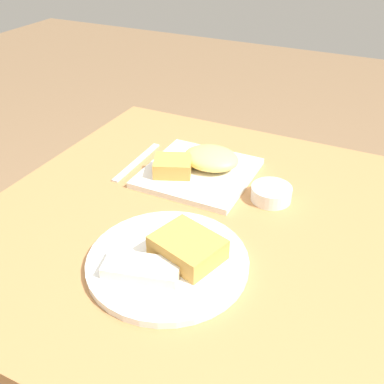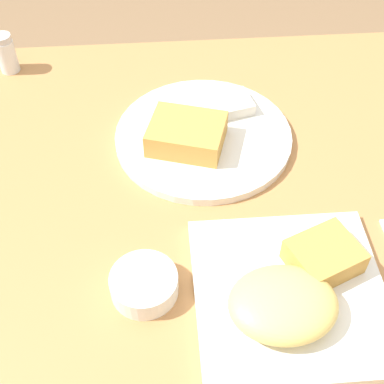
% 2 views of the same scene
% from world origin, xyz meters
% --- Properties ---
extents(dining_table, '(0.88, 0.89, 0.75)m').
position_xyz_m(dining_table, '(0.00, 0.00, 0.65)').
color(dining_table, '#B27A47').
rests_on(dining_table, ground_plane).
extents(plate_square_near, '(0.24, 0.24, 0.06)m').
position_xyz_m(plate_square_near, '(0.07, -0.16, 0.77)').
color(plate_square_near, white).
rests_on(plate_square_near, dining_table).
extents(plate_oval_far, '(0.29, 0.29, 0.05)m').
position_xyz_m(plate_oval_far, '(-0.01, 0.15, 0.76)').
color(plate_oval_far, white).
rests_on(plate_oval_far, dining_table).
extents(sauce_ramekin, '(0.09, 0.09, 0.03)m').
position_xyz_m(sauce_ramekin, '(-0.11, -0.13, 0.76)').
color(sauce_ramekin, white).
rests_on(sauce_ramekin, dining_table).
extents(butter_knife, '(0.02, 0.20, 0.00)m').
position_xyz_m(butter_knife, '(0.24, -0.14, 0.75)').
color(butter_knife, silver).
rests_on(butter_knife, dining_table).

